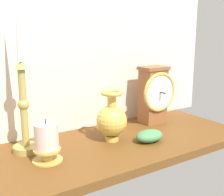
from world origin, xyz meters
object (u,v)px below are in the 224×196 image
Objects in this scene: mantel_clock at (154,94)px; pillar_candle_front at (47,142)px; candlestick_tall_left at (23,100)px; brass_vase_bulbous at (112,119)px.

pillar_candle_front is (-45.08, -9.91, -5.66)cm from mantel_clock.
candlestick_tall_left reaches higher than pillar_candle_front.
mantel_clock reaches higher than brass_vase_bulbous.
candlestick_tall_left is (-47.77, -0.80, 4.13)cm from mantel_clock.
mantel_clock is 24.13cm from brass_vase_bulbous.
mantel_clock is 1.83× the size of pillar_candle_front.
mantel_clock is at bearing 0.96° from candlestick_tall_left.
mantel_clock is 1.33× the size of brass_vase_bulbous.
mantel_clock is 0.46× the size of candlestick_tall_left.
brass_vase_bulbous is (24.93, -5.88, -8.13)cm from candlestick_tall_left.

